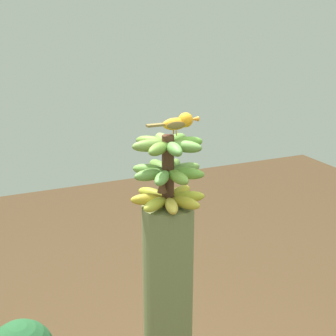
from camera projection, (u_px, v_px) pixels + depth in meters
banana_bunch at (168, 172)px, 1.71m from camera, size 0.28×0.28×0.27m
perched_bird at (179, 122)px, 1.67m from camera, size 0.20×0.05×0.08m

